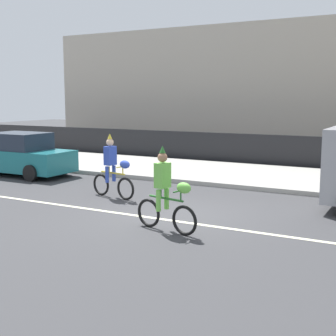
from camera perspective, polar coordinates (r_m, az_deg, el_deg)
name	(u,v)px	position (r m, az deg, el deg)	size (l,w,h in m)	color
ground_plane	(171,215)	(12.01, 0.40, -5.73)	(80.00, 80.00, 0.00)	#38383A
road_centre_line	(162,219)	(11.58, -0.77, -6.24)	(36.00, 0.14, 0.01)	beige
sidewalk_curb	(252,175)	(17.87, 10.26, -0.88)	(60.00, 5.00, 0.15)	#9E9B93
fence_line	(274,151)	(20.54, 12.85, 2.01)	(40.00, 0.08, 1.40)	black
building_backdrop	(292,89)	(29.11, 14.85, 9.26)	(28.00, 8.00, 6.94)	#B2A899
parade_cyclist_cobalt	(113,170)	(13.97, -6.71, -0.24)	(1.70, 0.54, 1.92)	black
parade_cyclist_lime	(166,194)	(10.37, -0.19, -3.24)	(1.70, 0.55, 1.92)	black
parked_car_teal	(22,155)	(18.86, -17.42, 1.51)	(4.10, 1.92, 1.64)	#1E727A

